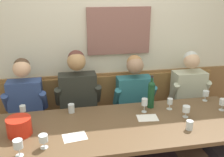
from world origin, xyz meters
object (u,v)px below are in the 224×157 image
at_px(person_center_left_seat, 201,112).
at_px(wine_glass_center_front, 186,110).
at_px(wall_bench, 110,128).
at_px(ice_bucket, 19,126).
at_px(dining_table, 123,130).
at_px(water_tumbler_center, 189,125).
at_px(person_left_seat, 143,120).
at_px(wine_glass_right_end, 18,145).
at_px(wine_glass_by_bottle, 43,139).
at_px(person_center_right_seat, 81,121).
at_px(wine_glass_center_rear, 206,94).
at_px(wine_bottle_amber_mid, 151,94).
at_px(person_right_seat, 23,130).
at_px(wine_glass_near_bucket, 145,103).
at_px(wine_glass_mid_left, 223,102).
at_px(water_tumbler_right, 71,108).
at_px(wine_glass_mid_right, 23,109).
at_px(wine_glass_left_end, 170,102).

relative_size(person_center_left_seat, wine_glass_center_front, 10.69).
distance_m(wall_bench, ice_bucket, 1.32).
distance_m(dining_table, water_tumbler_center, 0.64).
bearing_deg(person_left_seat, water_tumbler_center, -60.97).
height_order(wall_bench, dining_table, wall_bench).
distance_m(person_left_seat, wine_glass_right_end, 1.40).
bearing_deg(wine_glass_by_bottle, wine_glass_center_front, 10.97).
bearing_deg(person_center_right_seat, person_center_left_seat, -0.33).
bearing_deg(ice_bucket, wine_glass_center_rear, 9.75).
bearing_deg(ice_bucket, wall_bench, 36.40).
bearing_deg(wine_bottle_amber_mid, wine_glass_by_bottle, -153.46).
bearing_deg(wine_glass_center_rear, ice_bucket, -170.25).
distance_m(wall_bench, wine_glass_center_rear, 1.26).
bearing_deg(dining_table, person_right_seat, 162.65).
relative_size(wall_bench, wine_glass_center_front, 23.17).
distance_m(ice_bucket, wine_glass_by_bottle, 0.34).
xyz_separation_m(wine_glass_right_end, wine_glass_near_bucket, (1.20, 0.54, 0.01)).
distance_m(wine_glass_right_end, wine_glass_mid_left, 2.09).
relative_size(ice_bucket, water_tumbler_right, 2.35).
distance_m(wine_glass_near_bucket, wine_glass_by_bottle, 1.12).
distance_m(person_center_left_seat, wine_glass_mid_right, 2.02).
relative_size(person_right_seat, ice_bucket, 5.99).
xyz_separation_m(person_left_seat, wine_glass_mid_left, (0.82, -0.21, 0.24)).
bearing_deg(wine_glass_center_front, dining_table, -178.13).
bearing_deg(person_center_right_seat, wine_glass_right_end, -128.64).
relative_size(person_center_right_seat, ice_bucket, 6.07).
height_order(wine_glass_near_bucket, water_tumbler_center, wine_glass_near_bucket).
bearing_deg(water_tumbler_center, person_right_seat, 161.81).
distance_m(person_center_right_seat, wine_bottle_amber_mid, 0.83).
height_order(person_right_seat, wine_glass_left_end, person_right_seat).
bearing_deg(ice_bucket, wine_glass_center_front, 0.66).
height_order(dining_table, wine_glass_center_front, wine_glass_center_front).
bearing_deg(wine_glass_mid_left, wine_bottle_amber_mid, 163.58).
distance_m(ice_bucket, wine_glass_near_bucket, 1.26).
bearing_deg(wine_glass_center_rear, wine_glass_mid_left, -79.53).
bearing_deg(wine_glass_left_end, wine_glass_mid_left, -13.48).
bearing_deg(person_left_seat, person_center_left_seat, 1.70).
bearing_deg(wine_bottle_amber_mid, person_right_seat, 179.98).
relative_size(person_center_right_seat, water_tumbler_right, 14.25).
height_order(wine_glass_by_bottle, wine_glass_center_rear, wine_glass_center_rear).
bearing_deg(person_center_right_seat, wine_glass_center_rear, 0.71).
xyz_separation_m(wall_bench, person_center_left_seat, (1.04, -0.39, 0.33)).
bearing_deg(ice_bucket, wine_glass_mid_right, 91.62).
bearing_deg(wine_glass_center_front, wine_glass_left_end, 113.99).
height_order(wine_bottle_amber_mid, wine_glass_right_end, wine_bottle_amber_mid).
relative_size(person_right_seat, water_tumbler_center, 14.65).
bearing_deg(water_tumbler_right, person_center_left_seat, -0.85).
bearing_deg(person_right_seat, person_left_seat, -0.24).
bearing_deg(wine_glass_center_front, wine_glass_mid_right, 169.74).
xyz_separation_m(ice_bucket, wine_glass_near_bucket, (1.25, 0.21, 0.03)).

